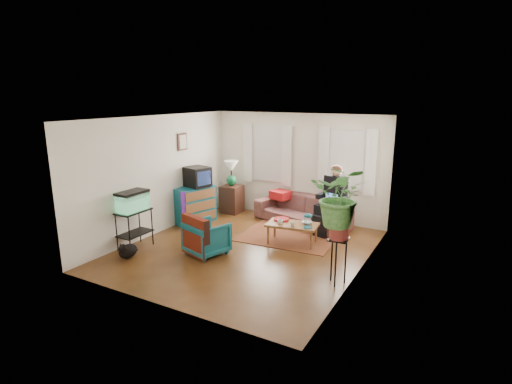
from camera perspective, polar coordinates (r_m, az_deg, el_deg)
The scene contains 31 objects.
floor at distance 8.10m, azimuth -1.39°, elevation -8.17°, with size 4.50×5.00×0.01m, color #4F2B14.
ceiling at distance 7.53m, azimuth -1.50°, elevation 10.51°, with size 4.50×5.00×0.01m, color white.
wall_back at distance 9.90m, azimuth 5.93°, elevation 3.65°, with size 4.50×0.01×2.60m, color silver.
wall_front at distance 5.78m, azimuth -14.16°, elevation -4.06°, with size 4.50×0.01×2.60m, color silver.
wall_left at distance 9.04m, azimuth -13.84°, elevation 2.35°, with size 0.01×5.00×2.60m, color silver.
wall_right at distance 6.88m, azimuth 14.93°, elevation -1.24°, with size 0.01×5.00×2.60m, color silver.
window_left at distance 10.18m, azimuth 1.76°, elevation 5.42°, with size 1.08×0.04×1.38m, color white.
window_right at distance 9.43m, azimuth 12.93°, elevation 4.41°, with size 1.08×0.04×1.38m, color white.
curtains_left at distance 10.11m, azimuth 1.55°, elevation 5.36°, with size 1.36×0.06×1.50m, color white.
curtains_right at distance 9.36m, azimuth 12.79°, elevation 4.34°, with size 1.36×0.06×1.50m, color white.
picture_frame at distance 9.55m, azimuth -10.44°, elevation 7.07°, with size 0.04×0.32×0.40m, color #3D2616.
area_rug at distance 8.84m, azimuth 4.75°, elevation -6.25°, with size 2.00×1.60×0.01m, color maroon.
sofa at distance 9.56m, azimuth 6.57°, elevation -1.94°, with size 2.32×0.92×0.91m, color brown.
seated_person at distance 9.04m, azimuth 10.82°, elevation -1.46°, with size 0.58×0.71×1.38m, color black, non-canonical shape.
side_table at distance 10.48m, azimuth -3.48°, elevation -0.99°, with size 0.50×0.50×0.72m, color #3C2716.
table_lamp at distance 10.33m, azimuth -3.53°, elevation 2.61°, with size 0.37×0.37×0.66m, color white, non-canonical shape.
dresser at distance 9.75m, azimuth -8.79°, elevation -1.78°, with size 0.49×0.98×0.88m, color #12656C.
crt_tv at distance 9.63m, azimuth -8.40°, elevation 2.18°, with size 0.54×0.49×0.47m, color black.
aquarium_stand at distance 8.40m, azimuth -16.94°, elevation -5.14°, with size 0.39×0.70×0.78m, color black.
aquarium at distance 8.23m, azimuth -17.22°, elevation -1.21°, with size 0.35×0.64×0.41m, color #7FD899.
black_cat at distance 8.00m, azimuth -17.83°, elevation -7.83°, with size 0.26×0.40×0.34m, color black.
armchair at distance 7.82m, azimuth -7.02°, elevation -6.28°, with size 0.70×0.66×0.72m, color #105B62.
serape_throw at distance 7.62m, azimuth -8.73°, elevation -5.69°, with size 0.72×0.17×0.59m, color #9E0A0A.
coffee_table at distance 8.37m, azimuth 5.19°, elevation -5.92°, with size 1.04×0.57×0.43m, color brown.
cup_a at distance 8.26m, azimuth 3.47°, elevation -4.24°, with size 0.12×0.12×0.09m, color white.
cup_b at distance 8.12m, azimuth 5.22°, elevation -4.62°, with size 0.09×0.09×0.09m, color beige.
bowl at distance 8.31m, azimuth 7.29°, elevation -4.37°, with size 0.20×0.20×0.05m, color white.
snack_tray at distance 8.50m, azimuth 3.64°, elevation -3.92°, with size 0.32×0.32×0.04m, color #B21414.
birdcage at distance 8.04m, azimuth 7.43°, elevation -4.07°, with size 0.17×0.17×0.30m, color #115B6B, non-canonical shape.
plant_stand at distance 6.70m, azimuth 11.58°, elevation -9.67°, with size 0.33×0.33×0.78m, color black.
potted_plant at distance 6.39m, azimuth 11.98°, elevation -1.97°, with size 0.90×0.77×0.99m, color #599947.
Camera 1 is at (3.82, -6.47, 3.03)m, focal length 28.00 mm.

